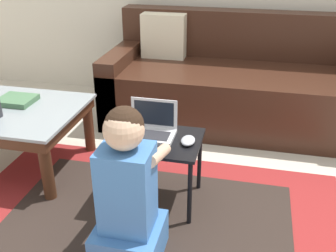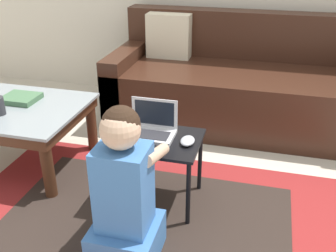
{
  "view_description": "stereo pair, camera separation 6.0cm",
  "coord_description": "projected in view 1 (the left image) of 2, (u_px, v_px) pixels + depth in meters",
  "views": [
    {
      "loc": [
        0.37,
        -1.81,
        1.4
      ],
      "look_at": [
        -0.06,
        0.04,
        0.46
      ],
      "focal_mm": 42.0,
      "sensor_mm": 36.0,
      "label": 1
    },
    {
      "loc": [
        0.42,
        -1.79,
        1.4
      ],
      "look_at": [
        -0.06,
        0.04,
        0.46
      ],
      "focal_mm": 42.0,
      "sensor_mm": 36.0,
      "label": 2
    }
  ],
  "objects": [
    {
      "name": "laptop_desk",
      "position": [
        156.0,
        148.0,
        2.13
      ],
      "size": [
        0.49,
        0.38,
        0.4
      ],
      "color": "black",
      "rests_on": "ground_plane"
    },
    {
      "name": "area_rug",
      "position": [
        146.0,
        225.0,
        2.09
      ],
      "size": [
        2.11,
        1.43,
        0.01
      ],
      "color": "maroon",
      "rests_on": "ground_plane"
    },
    {
      "name": "couch",
      "position": [
        232.0,
        85.0,
        3.16
      ],
      "size": [
        1.98,
        0.88,
        0.83
      ],
      "color": "#381E14",
      "rests_on": "ground_plane"
    },
    {
      "name": "computer_mouse",
      "position": [
        188.0,
        141.0,
        2.06
      ],
      "size": [
        0.07,
        0.11,
        0.03
      ],
      "color": "#B2B7C1",
      "rests_on": "laptop_desk"
    },
    {
      "name": "book_on_table",
      "position": [
        17.0,
        100.0,
        2.53
      ],
      "size": [
        0.22,
        0.19,
        0.03
      ],
      "color": "#47704C",
      "rests_on": "coffee_table"
    },
    {
      "name": "coffee_table",
      "position": [
        17.0,
        119.0,
        2.48
      ],
      "size": [
        0.8,
        0.7,
        0.41
      ],
      "color": "gray",
      "rests_on": "ground_plane"
    },
    {
      "name": "laptop",
      "position": [
        151.0,
        130.0,
        2.13
      ],
      "size": [
        0.26,
        0.18,
        0.19
      ],
      "color": "silver",
      "rests_on": "laptop_desk"
    },
    {
      "name": "person_seated",
      "position": [
        128.0,
        197.0,
        1.74
      ],
      "size": [
        0.3,
        0.44,
        0.78
      ],
      "color": "#3D70B2",
      "rests_on": "ground_plane"
    },
    {
      "name": "ground_plane",
      "position": [
        176.0,
        202.0,
        2.27
      ],
      "size": [
        16.0,
        16.0,
        0.0
      ],
      "primitive_type": "plane",
      "color": "beige"
    }
  ]
}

